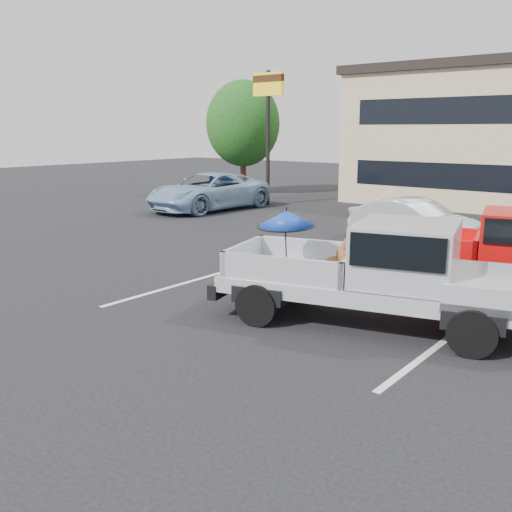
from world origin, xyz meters
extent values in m
plane|color=black|center=(0.00, 0.00, 0.00)|extent=(90.00, 90.00, 0.00)
cube|color=silver|center=(-3.00, 2.00, 0.00)|extent=(0.12, 5.00, 0.01)
cube|color=silver|center=(3.00, 2.00, 0.00)|extent=(0.12, 5.00, 0.01)
cylinder|color=black|center=(-10.00, 14.00, 3.00)|extent=(0.18, 0.18, 6.00)
cube|color=yellow|center=(-10.00, 14.00, 5.40)|extent=(1.60, 0.18, 1.00)
cube|color=#381E0C|center=(-10.00, 14.00, 5.65)|extent=(1.60, 0.22, 0.30)
cylinder|color=#332114|center=(-14.00, 17.00, 1.21)|extent=(0.32, 0.32, 2.42)
ellipsoid|color=#144614|center=(-14.00, 17.00, 3.74)|extent=(3.96, 3.96, 4.55)
cylinder|color=black|center=(0.07, 0.63, 0.38)|extent=(0.81, 0.47, 0.76)
cylinder|color=black|center=(-0.41, 2.40, 0.38)|extent=(0.81, 0.47, 0.76)
cylinder|color=black|center=(3.55, 1.57, 0.38)|extent=(0.81, 0.47, 0.76)
cylinder|color=black|center=(3.07, 3.35, 0.38)|extent=(0.81, 0.47, 0.76)
cube|color=silver|center=(1.62, 2.00, 0.67)|extent=(5.70, 3.26, 0.28)
cube|color=silver|center=(3.55, 2.52, 0.88)|extent=(1.95, 2.25, 0.46)
cube|color=black|center=(-1.04, 1.28, 0.50)|extent=(0.69, 1.94, 0.28)
cube|color=silver|center=(2.15, 2.14, 1.35)|extent=(2.07, 2.21, 1.05)
cube|color=black|center=(2.15, 2.14, 1.55)|extent=(1.96, 2.27, 0.55)
cube|color=black|center=(0.22, 1.62, 0.73)|extent=(2.70, 2.38, 0.10)
cube|color=silver|center=(-0.01, 2.46, 1.03)|extent=(2.25, 0.70, 0.50)
cube|color=silver|center=(0.45, 0.78, 1.03)|extent=(2.25, 0.70, 0.50)
cube|color=silver|center=(-0.84, 1.33, 1.03)|extent=(0.58, 1.80, 0.50)
cube|color=silver|center=(1.28, 1.91, 1.03)|extent=(0.58, 1.80, 0.50)
ellipsoid|color=brown|center=(0.77, 2.11, 0.94)|extent=(0.57, 0.51, 0.32)
cylinder|color=brown|center=(1.04, 2.10, 0.90)|extent=(0.07, 0.07, 0.24)
cylinder|color=brown|center=(1.00, 2.25, 0.90)|extent=(0.07, 0.07, 0.24)
ellipsoid|color=brown|center=(0.93, 2.15, 1.14)|extent=(0.37, 0.34, 0.43)
cylinder|color=red|center=(0.95, 2.16, 1.28)|extent=(0.21, 0.21, 0.04)
sphere|color=brown|center=(1.02, 2.18, 1.38)|extent=(0.23, 0.23, 0.23)
cone|color=black|center=(1.14, 2.21, 1.36)|extent=(0.18, 0.15, 0.11)
cone|color=black|center=(1.01, 2.11, 1.50)|extent=(0.08, 0.08, 0.12)
cone|color=black|center=(0.98, 2.23, 1.50)|extent=(0.08, 0.08, 0.12)
cylinder|color=brown|center=(0.59, 2.06, 0.84)|extent=(0.29, 0.05, 0.10)
cylinder|color=black|center=(0.13, 1.40, 1.31)|extent=(0.02, 0.10, 1.05)
cone|color=#1337A7|center=(0.13, 1.40, 1.85)|extent=(1.10, 1.12, 0.36)
cylinder|color=black|center=(0.13, 1.40, 2.01)|extent=(0.02, 0.02, 0.10)
cylinder|color=black|center=(0.13, 1.40, 1.72)|extent=(1.10, 1.10, 0.09)
cylinder|color=black|center=(1.15, 4.34, 0.36)|extent=(0.75, 0.43, 0.71)
cylinder|color=black|center=(0.73, 6.01, 0.36)|extent=(0.75, 0.43, 0.71)
cube|color=red|center=(2.62, 5.59, 0.63)|extent=(5.34, 2.97, 0.26)
cube|color=black|center=(0.12, 4.97, 0.47)|extent=(0.61, 1.82, 0.26)
cube|color=black|center=(1.30, 5.26, 0.68)|extent=(2.51, 2.20, 0.09)
cube|color=red|center=(1.11, 6.05, 0.97)|extent=(2.11, 0.61, 0.47)
cube|color=red|center=(1.50, 4.47, 0.97)|extent=(2.11, 0.61, 0.47)
cube|color=red|center=(0.30, 5.01, 0.97)|extent=(0.51, 1.70, 0.47)
cube|color=red|center=(2.30, 5.51, 0.97)|extent=(0.51, 1.70, 0.47)
imported|color=#A1A2A8|center=(-0.86, 9.49, 0.68)|extent=(4.32, 2.21, 1.36)
imported|color=#7E9EBC|center=(-10.95, 11.02, 0.80)|extent=(2.96, 5.88, 1.59)
camera|label=1|loc=(6.15, -6.98, 3.44)|focal=40.00mm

